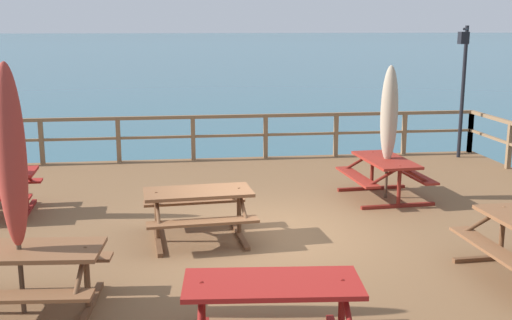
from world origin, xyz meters
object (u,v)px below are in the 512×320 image
object	(u,v)px
patio_umbrella_short_mid	(11,158)
lamp_post_hooked	(463,72)
picnic_table_mid_left	(198,204)
picnic_table_front_right	(272,302)
picnic_table_back_right	(385,170)
patio_umbrella_tall_back_right	(389,115)
picnic_table_mid_centre	(20,266)

from	to	relation	value
patio_umbrella_short_mid	lamp_post_hooked	xyz separation A→B (m)	(8.65, 7.37, 0.30)
patio_umbrella_short_mid	picnic_table_mid_left	bearing A→B (deg)	47.42
picnic_table_mid_left	patio_umbrella_short_mid	xyz separation A→B (m)	(-2.09, -2.28, 1.26)
picnic_table_mid_left	lamp_post_hooked	bearing A→B (deg)	37.83
picnic_table_front_right	patio_umbrella_short_mid	size ratio (longest dim) A/B	0.65
picnic_table_back_right	patio_umbrella_tall_back_right	xyz separation A→B (m)	(0.03, 0.01, 1.04)
picnic_table_mid_centre	patio_umbrella_short_mid	size ratio (longest dim) A/B	0.68
patio_umbrella_short_mid	picnic_table_back_right	bearing A→B (deg)	36.08
patio_umbrella_tall_back_right	picnic_table_back_right	bearing A→B (deg)	-157.70
picnic_table_mid_centre	picnic_table_front_right	bearing A→B (deg)	-25.72
picnic_table_back_right	picnic_table_mid_left	xyz separation A→B (m)	(-3.59, -1.86, -0.00)
picnic_table_mid_left	picnic_table_mid_centre	bearing A→B (deg)	-132.73
patio_umbrella_tall_back_right	lamp_post_hooked	xyz separation A→B (m)	(2.94, 3.22, 0.52)
picnic_table_mid_left	lamp_post_hooked	size ratio (longest dim) A/B	0.54
picnic_table_mid_centre	picnic_table_back_right	bearing A→B (deg)	36.01
picnic_table_mid_centre	patio_umbrella_short_mid	distance (m)	1.25
picnic_table_mid_left	lamp_post_hooked	world-z (taller)	lamp_post_hooked
patio_umbrella_short_mid	picnic_table_mid_centre	bearing A→B (deg)	106.67
patio_umbrella_tall_back_right	picnic_table_mid_centre	bearing A→B (deg)	-144.06
patio_umbrella_tall_back_right	patio_umbrella_short_mid	world-z (taller)	patio_umbrella_short_mid
picnic_table_back_right	lamp_post_hooked	bearing A→B (deg)	47.40
picnic_table_mid_left	patio_umbrella_short_mid	world-z (taller)	patio_umbrella_short_mid
patio_umbrella_tall_back_right	patio_umbrella_short_mid	distance (m)	7.06
picnic_table_front_right	patio_umbrella_tall_back_right	xyz separation A→B (m)	(3.05, 5.43, 1.04)
lamp_post_hooked	patio_umbrella_tall_back_right	bearing A→B (deg)	-132.40
picnic_table_mid_centre	patio_umbrella_short_mid	xyz separation A→B (m)	(0.00, -0.01, 1.25)
picnic_table_front_right	lamp_post_hooked	world-z (taller)	lamp_post_hooked
picnic_table_mid_centre	lamp_post_hooked	world-z (taller)	lamp_post_hooked
picnic_table_mid_left	patio_umbrella_short_mid	bearing A→B (deg)	-132.58
picnic_table_mid_left	patio_umbrella_short_mid	distance (m)	3.34
patio_umbrella_tall_back_right	picnic_table_mid_left	bearing A→B (deg)	-152.63
picnic_table_mid_left	picnic_table_front_right	size ratio (longest dim) A/B	0.92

